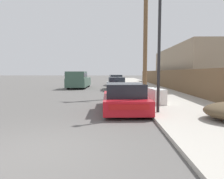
{
  "coord_description": "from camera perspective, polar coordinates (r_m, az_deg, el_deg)",
  "views": [
    {
      "loc": [
        1.79,
        -4.09,
        1.74
      ],
      "look_at": [
        1.58,
        10.72,
        0.47
      ],
      "focal_mm": 32.0,
      "sensor_mm": 36.0,
      "label": 1
    }
  ],
  "objects": [
    {
      "name": "ground_plane",
      "position": [
        4.79,
        -22.17,
        -16.77
      ],
      "size": [
        220.0,
        220.0,
        0.0
      ],
      "primitive_type": "plane",
      "color": "#595654"
    },
    {
      "name": "sidewalk_curb",
      "position": [
        27.86,
        8.07,
        1.4
      ],
      "size": [
        4.2,
        63.0,
        0.12
      ],
      "primitive_type": "cube",
      "color": "#ADA89E",
      "rests_on": "ground"
    },
    {
      "name": "discarded_fridge",
      "position": [
        10.81,
        12.24,
        -1.76
      ],
      "size": [
        0.86,
        1.82,
        0.8
      ],
      "rotation": [
        0.0,
        0.0,
        0.14
      ],
      "color": "white",
      "rests_on": "sidewalk_curb"
    },
    {
      "name": "parked_sports_car_red",
      "position": [
        9.11,
        3.53,
        -2.5
      ],
      "size": [
        2.03,
        4.37,
        1.26
      ],
      "rotation": [
        0.0,
        0.0,
        0.04
      ],
      "color": "red",
      "rests_on": "ground"
    },
    {
      "name": "car_parked_mid",
      "position": [
        20.0,
        1.16,
        1.64
      ],
      "size": [
        2.05,
        4.65,
        1.27
      ],
      "rotation": [
        0.0,
        0.0,
        0.07
      ],
      "color": "silver",
      "rests_on": "ground"
    },
    {
      "name": "car_parked_far",
      "position": [
        26.83,
        1.04,
        2.6
      ],
      "size": [
        2.13,
        4.36,
        1.41
      ],
      "rotation": [
        0.0,
        0.0,
        0.09
      ],
      "color": "silver",
      "rests_on": "ground"
    },
    {
      "name": "pickup_truck",
      "position": [
        22.28,
        -9.6,
        2.72
      ],
      "size": [
        2.04,
        5.33,
        1.84
      ],
      "rotation": [
        0.0,
        0.0,
        3.15
      ],
      "color": "#385647",
      "rests_on": "ground"
    },
    {
      "name": "utility_pole",
      "position": [
        14.61,
        9.51,
        14.35
      ],
      "size": [
        1.8,
        0.29,
        7.84
      ],
      "color": "brown",
      "rests_on": "sidewalk_curb"
    },
    {
      "name": "street_lamp",
      "position": [
        8.35,
        13.33,
        12.73
      ],
      "size": [
        0.26,
        0.26,
        4.79
      ],
      "color": "#232326",
      "rests_on": "sidewalk_curb"
    },
    {
      "name": "wooden_fence",
      "position": [
        22.4,
        14.96,
        2.97
      ],
      "size": [
        0.08,
        35.55,
        1.85
      ],
      "primitive_type": "cube",
      "color": "brown",
      "rests_on": "sidewalk_curb"
    },
    {
      "name": "building_right_house",
      "position": [
        25.36,
        22.48,
        5.79
      ],
      "size": [
        6.0,
        14.64,
        4.59
      ],
      "primitive_type": "cube",
      "color": "gray",
      "rests_on": "ground"
    }
  ]
}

